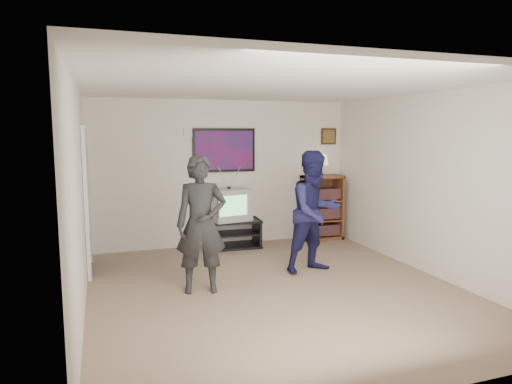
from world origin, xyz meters
TOP-DOWN VIEW (x-y plane):
  - room_shell at (0.00, 0.35)m, footprint 4.51×5.00m
  - media_stand at (0.06, 2.23)m, footprint 0.98×0.58m
  - crt_television at (0.01, 2.23)m, footprint 0.72×0.64m
  - bookshelf at (1.79, 2.28)m, footprint 0.71×0.41m
  - table_lamp at (1.78, 2.31)m, footprint 0.24×0.24m
  - person_tall at (-0.89, 0.25)m, footprint 0.68×0.50m
  - person_short at (0.79, 0.55)m, footprint 0.94×0.79m
  - controller_left at (-0.89, 0.42)m, footprint 0.05×0.11m
  - controller_right at (0.74, 0.73)m, footprint 0.05×0.12m
  - poster at (0.00, 2.48)m, footprint 1.10×0.03m
  - air_vent at (-0.55, 2.48)m, footprint 0.28×0.02m
  - small_picture at (2.00, 2.48)m, footprint 0.30×0.03m
  - doorway at (-2.23, 1.60)m, footprint 0.03×0.85m

SIDE VIEW (x-z plane):
  - media_stand at x=0.06m, z-range 0.00..0.48m
  - bookshelf at x=1.79m, z-range 0.00..1.17m
  - crt_television at x=0.01m, z-range 0.48..1.01m
  - person_tall at x=-0.89m, z-range 0.00..1.69m
  - person_short at x=0.79m, z-range 0.00..1.71m
  - controller_right at x=0.74m, z-range 0.94..0.97m
  - doorway at x=-2.23m, z-range 0.00..2.00m
  - room_shell at x=0.00m, z-range 0.00..2.50m
  - controller_left at x=-0.89m, z-range 1.28..1.31m
  - table_lamp at x=1.78m, z-range 1.17..1.56m
  - poster at x=0.00m, z-range 1.27..2.02m
  - small_picture at x=2.00m, z-range 1.73..2.03m
  - air_vent at x=-0.55m, z-range 1.88..2.02m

